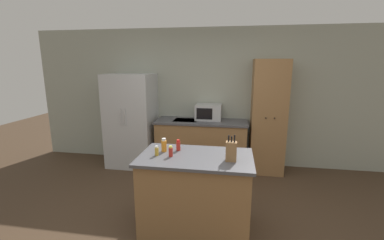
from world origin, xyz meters
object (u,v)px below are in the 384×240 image
object	(u,v)px
microwave	(208,112)
spice_bottle_tall_dark	(164,145)
spice_bottle_green_herb	(171,152)
refrigerator	(132,120)
knife_block	(231,151)
spice_bottle_short_red	(178,145)
pantry_cabinet	(268,117)
spice_bottle_amber_oil	(157,151)

from	to	relation	value
microwave	spice_bottle_tall_dark	size ratio (longest dim) A/B	2.93
spice_bottle_tall_dark	spice_bottle_green_herb	size ratio (longest dim) A/B	1.31
refrigerator	knife_block	world-z (taller)	refrigerator
spice_bottle_short_red	spice_bottle_green_herb	xyz separation A→B (m)	(-0.04, -0.22, -0.00)
refrigerator	microwave	size ratio (longest dim) A/B	3.69
microwave	spice_bottle_short_red	bearing A→B (deg)	-95.54
microwave	spice_bottle_green_herb	bearing A→B (deg)	-96.08
pantry_cabinet	spice_bottle_amber_oil	bearing A→B (deg)	-126.67
knife_block	spice_bottle_short_red	xyz separation A→B (m)	(-0.63, 0.24, -0.05)
pantry_cabinet	spice_bottle_tall_dark	distance (m)	2.29
pantry_cabinet	spice_bottle_tall_dark	world-z (taller)	pantry_cabinet
spice_bottle_tall_dark	spice_bottle_green_herb	world-z (taller)	spice_bottle_tall_dark
knife_block	refrigerator	bearing A→B (deg)	135.39
spice_bottle_short_red	spice_bottle_green_herb	world-z (taller)	spice_bottle_short_red
spice_bottle_short_red	spice_bottle_amber_oil	size ratio (longest dim) A/B	1.18
microwave	spice_bottle_short_red	world-z (taller)	microwave
refrigerator	spice_bottle_amber_oil	world-z (taller)	refrigerator
spice_bottle_green_herb	pantry_cabinet	bearing A→B (deg)	56.66
knife_block	spice_bottle_green_herb	xyz separation A→B (m)	(-0.67, 0.02, -0.05)
pantry_cabinet	knife_block	distance (m)	2.08
spice_bottle_tall_dark	spice_bottle_short_red	xyz separation A→B (m)	(0.16, 0.06, -0.01)
spice_bottle_tall_dark	spice_bottle_amber_oil	distance (m)	0.16
pantry_cabinet	spice_bottle_short_red	bearing A→B (deg)	-125.60
pantry_cabinet	microwave	world-z (taller)	pantry_cabinet
microwave	knife_block	bearing A→B (deg)	-77.41
microwave	spice_bottle_green_herb	xyz separation A→B (m)	(-0.22, -2.03, -0.08)
pantry_cabinet	spice_bottle_amber_oil	world-z (taller)	pantry_cabinet
knife_block	spice_bottle_tall_dark	distance (m)	0.82
pantry_cabinet	spice_bottle_tall_dark	bearing A→B (deg)	-127.96
pantry_cabinet	microwave	size ratio (longest dim) A/B	4.24
pantry_cabinet	spice_bottle_short_red	size ratio (longest dim) A/B	15.15
refrigerator	spice_bottle_tall_dark	size ratio (longest dim) A/B	10.83
pantry_cabinet	spice_bottle_green_herb	xyz separation A→B (m)	(-1.29, -1.96, -0.04)
pantry_cabinet	microwave	bearing A→B (deg)	176.31
refrigerator	microwave	distance (m)	1.48
pantry_cabinet	microwave	xyz separation A→B (m)	(-1.07, 0.07, 0.05)
microwave	spice_bottle_tall_dark	xyz separation A→B (m)	(-0.34, -1.88, -0.06)
spice_bottle_short_red	spice_bottle_green_herb	size ratio (longest dim) A/B	1.08
spice_bottle_tall_dark	spice_bottle_green_herb	distance (m)	0.20
microwave	spice_bottle_amber_oil	xyz separation A→B (m)	(-0.38, -2.02, -0.09)
spice_bottle_short_red	spice_bottle_green_herb	bearing A→B (deg)	-100.64
refrigerator	microwave	xyz separation A→B (m)	(1.46, 0.16, 0.18)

